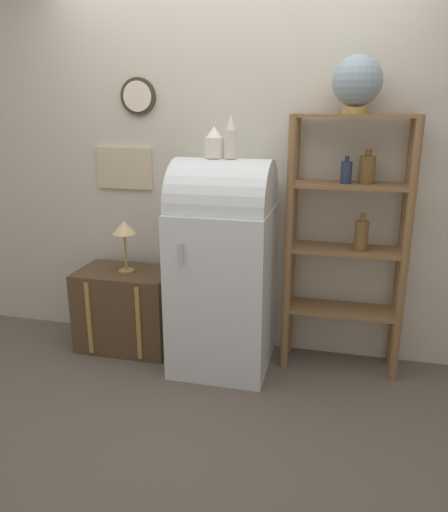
{
  "coord_description": "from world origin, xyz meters",
  "views": [
    {
      "loc": [
        0.74,
        -2.78,
        1.71
      ],
      "look_at": [
        0.0,
        0.23,
        0.77
      ],
      "focal_mm": 35.0,
      "sensor_mm": 36.0,
      "label": 1
    }
  ],
  "objects_px": {
    "vase_center": "(231,138)",
    "refrigerator": "(223,262)",
    "globe": "(357,82)",
    "suitcase_trunk": "(127,309)",
    "vase_left": "(214,143)",
    "desk_lamp": "(124,231)"
  },
  "relations": [
    {
      "from": "vase_center",
      "to": "refrigerator",
      "type": "bearing_deg",
      "value": 166.5
    },
    {
      "from": "vase_center",
      "to": "globe",
      "type": "bearing_deg",
      "value": 11.42
    },
    {
      "from": "suitcase_trunk",
      "to": "vase_center",
      "type": "height_order",
      "value": "vase_center"
    },
    {
      "from": "vase_center",
      "to": "suitcase_trunk",
      "type": "bearing_deg",
      "value": 174.1
    },
    {
      "from": "suitcase_trunk",
      "to": "vase_left",
      "type": "relative_size",
      "value": 3.54
    },
    {
      "from": "refrigerator",
      "to": "desk_lamp",
      "type": "distance_m",
      "value": 0.73
    },
    {
      "from": "refrigerator",
      "to": "vase_center",
      "type": "xyz_separation_m",
      "value": [
        0.05,
        -0.01,
        0.79
      ]
    },
    {
      "from": "vase_left",
      "to": "desk_lamp",
      "type": "bearing_deg",
      "value": 175.13
    },
    {
      "from": "refrigerator",
      "to": "globe",
      "type": "xyz_separation_m",
      "value": [
        0.76,
        0.13,
        1.11
      ]
    },
    {
      "from": "refrigerator",
      "to": "desk_lamp",
      "type": "height_order",
      "value": "refrigerator"
    },
    {
      "from": "refrigerator",
      "to": "globe",
      "type": "relative_size",
      "value": 4.24
    },
    {
      "from": "suitcase_trunk",
      "to": "globe",
      "type": "relative_size",
      "value": 2.03
    },
    {
      "from": "refrigerator",
      "to": "vase_left",
      "type": "relative_size",
      "value": 7.37
    },
    {
      "from": "desk_lamp",
      "to": "suitcase_trunk",
      "type": "bearing_deg",
      "value": 151.48
    },
    {
      "from": "suitcase_trunk",
      "to": "vase_left",
      "type": "bearing_deg",
      "value": -5.81
    },
    {
      "from": "vase_center",
      "to": "vase_left",
      "type": "bearing_deg",
      "value": 173.55
    },
    {
      "from": "suitcase_trunk",
      "to": "vase_left",
      "type": "height_order",
      "value": "vase_left"
    },
    {
      "from": "refrigerator",
      "to": "globe",
      "type": "distance_m",
      "value": 1.35
    },
    {
      "from": "suitcase_trunk",
      "to": "globe",
      "type": "xyz_separation_m",
      "value": [
        1.5,
        0.06,
        1.54
      ]
    },
    {
      "from": "refrigerator",
      "to": "vase_center",
      "type": "bearing_deg",
      "value": -13.5
    },
    {
      "from": "globe",
      "to": "vase_left",
      "type": "height_order",
      "value": "globe"
    },
    {
      "from": "vase_left",
      "to": "desk_lamp",
      "type": "relative_size",
      "value": 0.52
    }
  ]
}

